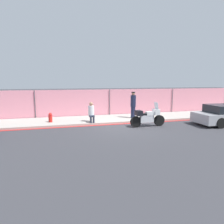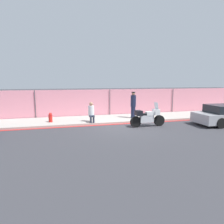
% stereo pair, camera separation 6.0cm
% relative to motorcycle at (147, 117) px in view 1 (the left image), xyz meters
% --- Properties ---
extents(ground_plane, '(120.00, 120.00, 0.00)m').
position_rel_motorcycle_xyz_m(ground_plane, '(-1.35, 0.18, -0.60)').
color(ground_plane, '#38383D').
extents(sidewalk, '(40.99, 2.91, 0.13)m').
position_rel_motorcycle_xyz_m(sidewalk, '(-1.35, 2.65, -0.53)').
color(sidewalk, '#ADA89E').
rests_on(sidewalk, ground_plane).
extents(curb_paint_stripe, '(40.99, 0.18, 0.01)m').
position_rel_motorcycle_xyz_m(curb_paint_stripe, '(-1.35, 1.11, -0.60)').
color(curb_paint_stripe, red).
rests_on(curb_paint_stripe, ground_plane).
extents(storefront_fence, '(38.94, 0.16, 2.11)m').
position_rel_motorcycle_xyz_m(storefront_fence, '(-1.35, 4.20, 0.46)').
color(storefront_fence, pink).
rests_on(storefront_fence, ground_plane).
extents(motorcycle, '(2.24, 0.51, 1.48)m').
position_rel_motorcycle_xyz_m(motorcycle, '(0.00, 0.00, 0.00)').
color(motorcycle, black).
rests_on(motorcycle, ground_plane).
extents(officer_standing, '(0.38, 0.38, 1.87)m').
position_rel_motorcycle_xyz_m(officer_standing, '(-0.09, 2.26, 0.50)').
color(officer_standing, '#191E38').
rests_on(officer_standing, sidewalk).
extents(person_seated_on_curb, '(0.38, 0.67, 1.28)m').
position_rel_motorcycle_xyz_m(person_seated_on_curb, '(-3.19, 1.65, 0.24)').
color(person_seated_on_curb, '#2D3342').
rests_on(person_seated_on_curb, sidewalk).
extents(fire_hydrant, '(0.24, 0.30, 0.62)m').
position_rel_motorcycle_xyz_m(fire_hydrant, '(-5.77, 2.23, -0.16)').
color(fire_hydrant, red).
rests_on(fire_hydrant, sidewalk).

